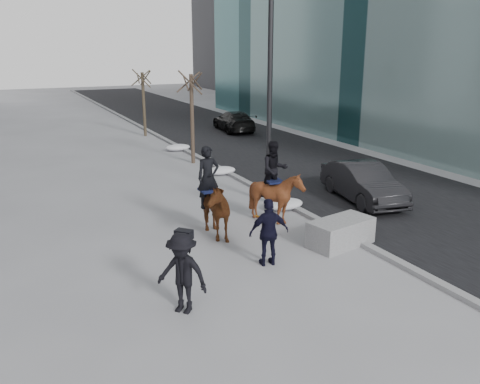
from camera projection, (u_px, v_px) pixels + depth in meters
name	position (u px, v px, depth m)	size (l,w,h in m)	color
ground	(260.00, 258.00, 13.40)	(120.00, 120.00, 0.00)	gray
road	(290.00, 159.00, 24.97)	(8.00, 90.00, 0.01)	black
curb	(215.00, 166.00, 23.28)	(0.25, 90.00, 0.12)	gray
planter	(341.00, 232.00, 14.16)	(1.87, 0.93, 0.75)	gray
car_near	(363.00, 182.00, 18.13)	(1.44, 4.14, 1.36)	black
car_far	(234.00, 121.00, 32.88)	(1.82, 4.48, 1.30)	black
tree_near	(192.00, 115.00, 23.50)	(1.20, 1.20, 4.59)	#372820
tree_far	(144.00, 101.00, 30.72)	(1.20, 1.20, 4.25)	#372C21
mounted_left	(210.00, 204.00, 14.66)	(0.97, 2.07, 2.66)	#471C0E
mounted_right	(276.00, 191.00, 15.77)	(1.62, 1.75, 2.59)	#45240D
feeder	(269.00, 232.00, 12.76)	(1.09, 0.95, 1.75)	black
camera_crew	(182.00, 273.00, 10.48)	(1.24, 1.28, 1.75)	black
lamppost	(270.00, 58.00, 16.82)	(0.25, 0.84, 9.09)	black
snow_piles	(221.00, 171.00, 21.95)	(1.37, 11.92, 0.35)	silver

